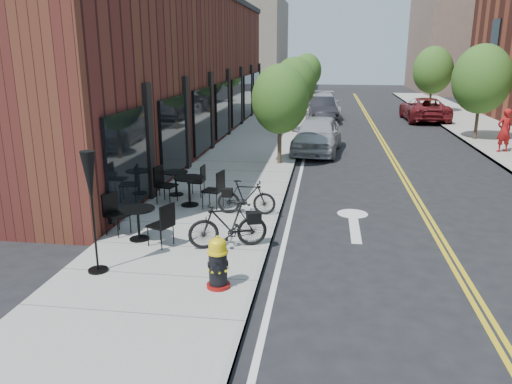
{
  "coord_description": "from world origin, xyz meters",
  "views": [
    {
      "loc": [
        1.19,
        -10.16,
        4.36
      ],
      "look_at": [
        -0.48,
        1.61,
        1.0
      ],
      "focal_mm": 35.0,
      "sensor_mm": 36.0,
      "label": 1
    }
  ],
  "objects_px": {
    "patio_umbrella": "(90,187)",
    "parked_car_c": "(322,105)",
    "parked_car_b": "(321,109)",
    "fire_hydrant": "(218,263)",
    "bistro_set_a": "(138,219)",
    "parked_car_a": "(317,135)",
    "parked_car_far": "(424,109)",
    "bistro_set_b": "(189,187)",
    "bicycle_right": "(246,197)",
    "bistro_set_c": "(176,180)",
    "pedestrian": "(504,130)",
    "bicycle_left": "(228,225)"
  },
  "relations": [
    {
      "from": "bistro_set_c",
      "to": "parked_car_c",
      "type": "relative_size",
      "value": 0.31
    },
    {
      "from": "bistro_set_a",
      "to": "bistro_set_b",
      "type": "bearing_deg",
      "value": 104.73
    },
    {
      "from": "fire_hydrant",
      "to": "bicycle_left",
      "type": "bearing_deg",
      "value": 74.33
    },
    {
      "from": "fire_hydrant",
      "to": "parked_car_a",
      "type": "xyz_separation_m",
      "value": [
        1.5,
        13.8,
        0.21
      ]
    },
    {
      "from": "bicycle_left",
      "to": "parked_car_c",
      "type": "xyz_separation_m",
      "value": [
        1.7,
        24.64,
        0.17
      ]
    },
    {
      "from": "patio_umbrella",
      "to": "parked_car_a",
      "type": "height_order",
      "value": "patio_umbrella"
    },
    {
      "from": "bistro_set_b",
      "to": "parked_car_far",
      "type": "distance_m",
      "value": 22.74
    },
    {
      "from": "bistro_set_a",
      "to": "parked_car_b",
      "type": "bearing_deg",
      "value": 104.14
    },
    {
      "from": "bicycle_right",
      "to": "parked_car_c",
      "type": "relative_size",
      "value": 0.28
    },
    {
      "from": "bistro_set_a",
      "to": "parked_car_b",
      "type": "height_order",
      "value": "parked_car_b"
    },
    {
      "from": "bicycle_left",
      "to": "parked_car_a",
      "type": "xyz_separation_m",
      "value": [
        1.7,
        11.84,
        0.16
      ]
    },
    {
      "from": "parked_car_a",
      "to": "parked_car_far",
      "type": "bearing_deg",
      "value": 65.78
    },
    {
      "from": "parked_car_a",
      "to": "parked_car_b",
      "type": "xyz_separation_m",
      "value": [
        0.0,
        10.6,
        -0.05
      ]
    },
    {
      "from": "parked_car_b",
      "to": "bistro_set_b",
      "type": "bearing_deg",
      "value": -107.44
    },
    {
      "from": "bistro_set_c",
      "to": "parked_car_b",
      "type": "xyz_separation_m",
      "value": [
        4.1,
        18.49,
        0.16
      ]
    },
    {
      "from": "parked_car_far",
      "to": "bicycle_left",
      "type": "bearing_deg",
      "value": 69.14
    },
    {
      "from": "bicycle_right",
      "to": "patio_umbrella",
      "type": "bearing_deg",
      "value": 147.35
    },
    {
      "from": "patio_umbrella",
      "to": "parked_car_a",
      "type": "distance_m",
      "value": 14.08
    },
    {
      "from": "bicycle_right",
      "to": "bistro_set_c",
      "type": "relative_size",
      "value": 0.89
    },
    {
      "from": "patio_umbrella",
      "to": "parked_car_c",
      "type": "distance_m",
      "value": 26.58
    },
    {
      "from": "parked_car_a",
      "to": "parked_car_c",
      "type": "xyz_separation_m",
      "value": [
        0.0,
        12.8,
        0.01
      ]
    },
    {
      "from": "bicycle_right",
      "to": "bistro_set_a",
      "type": "distance_m",
      "value": 3.11
    },
    {
      "from": "parked_car_far",
      "to": "pedestrian",
      "type": "xyz_separation_m",
      "value": [
        1.44,
        -10.82,
        0.3
      ]
    },
    {
      "from": "fire_hydrant",
      "to": "bistro_set_a",
      "type": "relative_size",
      "value": 0.54
    },
    {
      "from": "fire_hydrant",
      "to": "bistro_set_a",
      "type": "distance_m",
      "value": 3.18
    },
    {
      "from": "patio_umbrella",
      "to": "parked_car_far",
      "type": "bearing_deg",
      "value": 66.95
    },
    {
      "from": "bistro_set_b",
      "to": "parked_car_b",
      "type": "relative_size",
      "value": 0.44
    },
    {
      "from": "parked_car_a",
      "to": "pedestrian",
      "type": "relative_size",
      "value": 2.52
    },
    {
      "from": "pedestrian",
      "to": "parked_car_a",
      "type": "bearing_deg",
      "value": -13.8
    },
    {
      "from": "bicycle_left",
      "to": "parked_car_c",
      "type": "height_order",
      "value": "parked_car_c"
    },
    {
      "from": "bistro_set_b",
      "to": "parked_car_b",
      "type": "xyz_separation_m",
      "value": [
        3.4,
        19.48,
        0.1
      ]
    },
    {
      "from": "parked_car_c",
      "to": "bistro_set_c",
      "type": "bearing_deg",
      "value": -104.8
    },
    {
      "from": "patio_umbrella",
      "to": "parked_car_a",
      "type": "bearing_deg",
      "value": 73.3
    },
    {
      "from": "bistro_set_c",
      "to": "bistro_set_a",
      "type": "bearing_deg",
      "value": -83.94
    },
    {
      "from": "bicycle_right",
      "to": "parked_car_a",
      "type": "relative_size",
      "value": 0.33
    },
    {
      "from": "bicycle_left",
      "to": "pedestrian",
      "type": "relative_size",
      "value": 0.94
    },
    {
      "from": "bistro_set_c",
      "to": "parked_car_a",
      "type": "distance_m",
      "value": 8.89
    },
    {
      "from": "parked_car_far",
      "to": "pedestrian",
      "type": "bearing_deg",
      "value": 96.27
    },
    {
      "from": "patio_umbrella",
      "to": "bicycle_left",
      "type": "bearing_deg",
      "value": 34.59
    },
    {
      "from": "parked_car_a",
      "to": "pedestrian",
      "type": "xyz_separation_m",
      "value": [
        8.04,
        0.73,
        0.25
      ]
    },
    {
      "from": "parked_car_far",
      "to": "bistro_set_a",
      "type": "bearing_deg",
      "value": 64.44
    },
    {
      "from": "parked_car_c",
      "to": "bicycle_right",
      "type": "bearing_deg",
      "value": -97.88
    },
    {
      "from": "parked_car_c",
      "to": "pedestrian",
      "type": "bearing_deg",
      "value": -59.93
    },
    {
      "from": "bicycle_right",
      "to": "parked_car_far",
      "type": "xyz_separation_m",
      "value": [
        8.27,
        20.99,
        0.16
      ]
    },
    {
      "from": "bistro_set_a",
      "to": "parked_car_b",
      "type": "relative_size",
      "value": 0.4
    },
    {
      "from": "parked_car_b",
      "to": "parked_car_c",
      "type": "distance_m",
      "value": 2.21
    },
    {
      "from": "bicycle_left",
      "to": "patio_umbrella",
      "type": "xyz_separation_m",
      "value": [
        -2.34,
        -1.61,
        1.22
      ]
    },
    {
      "from": "bistro_set_c",
      "to": "parked_car_a",
      "type": "height_order",
      "value": "parked_car_a"
    },
    {
      "from": "fire_hydrant",
      "to": "patio_umbrella",
      "type": "distance_m",
      "value": 2.86
    },
    {
      "from": "bistro_set_a",
      "to": "parked_car_far",
      "type": "bearing_deg",
      "value": 89.72
    }
  ]
}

